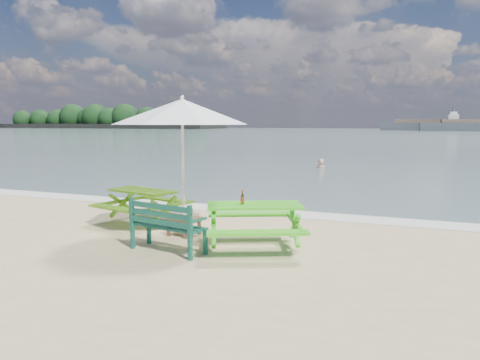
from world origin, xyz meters
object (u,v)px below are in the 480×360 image
at_px(picnic_table_right, 254,227).
at_px(side_table, 184,226).
at_px(picnic_table_left, 143,207).
at_px(beer_bottle, 242,199).
at_px(patio_umbrella, 182,112).
at_px(swimmer, 321,175).
at_px(park_bench, 168,236).

bearing_deg(picnic_table_right, side_table, 168.10).
bearing_deg(picnic_table_left, picnic_table_right, -18.68).
bearing_deg(beer_bottle, picnic_table_left, 158.39).
distance_m(side_table, patio_umbrella, 2.28).
distance_m(picnic_table_right, swimmer, 15.34).
relative_size(side_table, swimmer, 0.37).
distance_m(side_table, beer_bottle, 1.67).
xyz_separation_m(park_bench, patio_umbrella, (-0.33, 1.16, 2.19)).
bearing_deg(patio_umbrella, park_bench, -74.18).
relative_size(picnic_table_right, beer_bottle, 9.25).
xyz_separation_m(picnic_table_left, beer_bottle, (2.89, -1.15, 0.53)).
height_order(picnic_table_left, patio_umbrella, patio_umbrella).
bearing_deg(side_table, patio_umbrella, 180.00).
height_order(park_bench, swimmer, park_bench).
bearing_deg(picnic_table_right, picnic_table_left, 161.32).
xyz_separation_m(park_bench, swimmer, (-0.79, 15.99, -0.62)).
bearing_deg(patio_umbrella, picnic_table_left, 154.22).
bearing_deg(side_table, park_bench, -74.18).
relative_size(side_table, patio_umbrella, 0.20).
relative_size(park_bench, patio_umbrella, 0.49).
relative_size(picnic_table_left, patio_umbrella, 0.68).
height_order(picnic_table_right, side_table, picnic_table_right).
distance_m(park_bench, side_table, 1.20).
height_order(picnic_table_left, swimmer, picnic_table_left).
relative_size(park_bench, beer_bottle, 5.78).
distance_m(picnic_table_left, side_table, 1.61).
relative_size(beer_bottle, swimmer, 0.16).
height_order(picnic_table_left, beer_bottle, beer_bottle).
height_order(park_bench, side_table, park_bench).
bearing_deg(swimmer, picnic_table_right, -82.11).
bearing_deg(picnic_table_left, side_table, -25.78).
xyz_separation_m(side_table, swimmer, (-0.46, 14.83, -0.53)).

